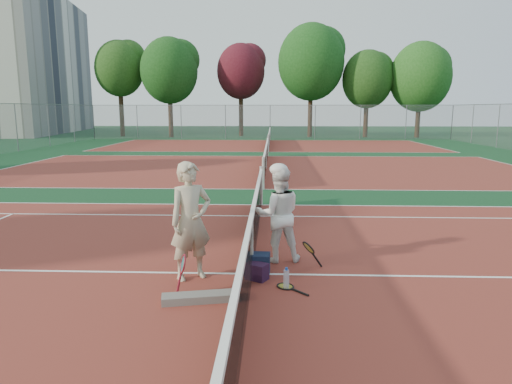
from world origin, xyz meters
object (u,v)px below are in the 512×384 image
racket_red (183,275)px  sports_bag_navy (257,264)px  player_a (191,221)px  player_b (278,214)px  apartment_block (19,65)px  water_bottle (286,280)px  racket_spare (285,286)px  net_main (252,244)px  racket_black_held (308,256)px  sports_bag_purple (257,271)px

racket_red → sports_bag_navy: racket_red is taller
player_a → player_b: size_ratio=1.11×
apartment_block → water_bottle: bearing=-57.4°
racket_red → sports_bag_navy: (1.05, 0.88, -0.13)m
player_b → racket_spare: 1.52m
net_main → water_bottle: size_ratio=36.60×
apartment_block → racket_black_held: 52.96m
racket_red → water_bottle: bearing=-11.4°
apartment_block → sports_bag_purple: bearing=-57.6°
net_main → racket_red: 1.30m
player_b → racket_red: (-1.40, -1.56, -0.55)m
apartment_block → player_a: size_ratio=11.68×
racket_red → water_bottle: size_ratio=1.97×
apartment_block → player_b: 52.21m
racket_black_held → sports_bag_navy: bearing=-17.8°
player_a → water_bottle: size_ratio=6.28×
racket_black_held → racket_red: bearing=-2.1°
racket_red → sports_bag_purple: 1.23m
player_a → player_b: (1.39, 0.92, -0.10)m
apartment_block → sports_bag_purple: 52.92m
racket_red → racket_spare: size_ratio=0.99×
sports_bag_purple → player_b: bearing=70.3°
player_a → racket_red: player_a is taller
net_main → racket_red: net_main is taller
water_bottle → sports_bag_purple: bearing=140.6°
net_main → racket_black_held: bearing=14.7°
sports_bag_purple → water_bottle: water_bottle is taller
apartment_block → racket_black_held: apartment_block is taller
player_a → racket_red: bearing=-124.5°
sports_bag_navy → sports_bag_purple: bearing=-87.2°
net_main → player_a: 1.06m
racket_red → sports_bag_purple: racket_red is taller
player_a → racket_spare: 1.79m
player_a → racket_spare: (1.49, -0.34, -0.93)m
racket_black_held → racket_spare: 0.92m
apartment_block → player_a: apartment_block is taller
racket_red → sports_bag_navy: size_ratio=1.38×
water_bottle → net_main: bearing=132.0°
apartment_block → racket_black_held: size_ratio=44.14×
sports_bag_purple → racket_spare: bearing=-34.7°
net_main → sports_bag_navy: (0.08, 0.03, -0.34)m
racket_red → racket_spare: 1.56m
sports_bag_purple → water_bottle: size_ratio=1.10×
apartment_block → racket_spare: (28.54, -44.55, -7.49)m
player_b → sports_bag_purple: bearing=62.2°
sports_bag_navy → player_b: bearing=62.6°
net_main → player_a: bearing=-167.9°
player_b → racket_spare: size_ratio=2.82×
apartment_block → player_b: apartment_block is taller
player_a → racket_spare: size_ratio=3.14×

